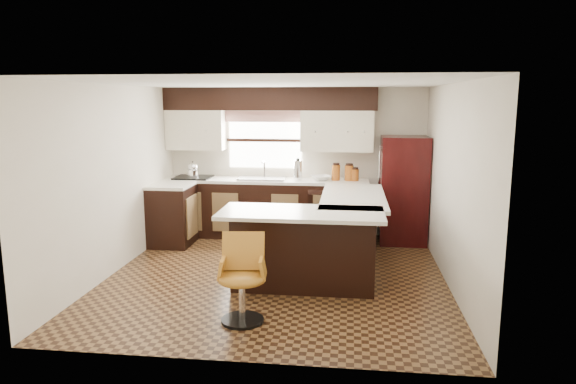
# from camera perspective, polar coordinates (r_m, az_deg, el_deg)

# --- Properties ---
(floor) EXTENTS (4.40, 4.40, 0.00)m
(floor) POSITION_cam_1_polar(r_m,az_deg,el_deg) (6.61, -1.27, -9.28)
(floor) COLOR #49301A
(floor) RESTS_ON ground
(ceiling) EXTENTS (4.40, 4.40, 0.00)m
(ceiling) POSITION_cam_1_polar(r_m,az_deg,el_deg) (6.24, -1.36, 12.00)
(ceiling) COLOR silver
(ceiling) RESTS_ON wall_back
(wall_back) EXTENTS (4.40, 0.00, 4.40)m
(wall_back) POSITION_cam_1_polar(r_m,az_deg,el_deg) (8.48, 0.83, 3.39)
(wall_back) COLOR beige
(wall_back) RESTS_ON floor
(wall_front) EXTENTS (4.40, 0.00, 4.40)m
(wall_front) POSITION_cam_1_polar(r_m,az_deg,el_deg) (4.19, -5.65, -3.69)
(wall_front) COLOR beige
(wall_front) RESTS_ON floor
(wall_left) EXTENTS (0.00, 4.40, 4.40)m
(wall_left) POSITION_cam_1_polar(r_m,az_deg,el_deg) (6.93, -18.76, 1.33)
(wall_left) COLOR beige
(wall_left) RESTS_ON floor
(wall_right) EXTENTS (0.00, 4.40, 4.40)m
(wall_right) POSITION_cam_1_polar(r_m,az_deg,el_deg) (6.36, 17.75, 0.64)
(wall_right) COLOR beige
(wall_right) RESTS_ON floor
(base_cab_back) EXTENTS (3.30, 0.60, 0.90)m
(base_cab_back) POSITION_cam_1_polar(r_m,az_deg,el_deg) (8.37, -2.47, -1.92)
(base_cab_back) COLOR black
(base_cab_back) RESTS_ON floor
(base_cab_left) EXTENTS (0.60, 0.70, 0.90)m
(base_cab_left) POSITION_cam_1_polar(r_m,az_deg,el_deg) (8.09, -12.73, -2.59)
(base_cab_left) COLOR black
(base_cab_left) RESTS_ON floor
(counter_back) EXTENTS (3.30, 0.60, 0.04)m
(counter_back) POSITION_cam_1_polar(r_m,az_deg,el_deg) (8.28, -2.50, 1.28)
(counter_back) COLOR silver
(counter_back) RESTS_ON base_cab_back
(counter_left) EXTENTS (0.60, 0.70, 0.04)m
(counter_left) POSITION_cam_1_polar(r_m,az_deg,el_deg) (8.00, -12.86, 0.72)
(counter_left) COLOR silver
(counter_left) RESTS_ON base_cab_left
(soffit) EXTENTS (3.40, 0.35, 0.36)m
(soffit) POSITION_cam_1_polar(r_m,az_deg,el_deg) (8.30, -2.08, 10.30)
(soffit) COLOR black
(soffit) RESTS_ON wall_back
(upper_cab_left) EXTENTS (0.94, 0.35, 0.64)m
(upper_cab_left) POSITION_cam_1_polar(r_m,az_deg,el_deg) (8.59, -10.18, 6.80)
(upper_cab_left) COLOR beige
(upper_cab_left) RESTS_ON wall_back
(upper_cab_right) EXTENTS (1.14, 0.35, 0.64)m
(upper_cab_right) POSITION_cam_1_polar(r_m,az_deg,el_deg) (8.21, 5.46, 6.77)
(upper_cab_right) COLOR beige
(upper_cab_right) RESTS_ON wall_back
(window_pane) EXTENTS (1.20, 0.02, 0.90)m
(window_pane) POSITION_cam_1_polar(r_m,az_deg,el_deg) (8.49, -2.55, 5.76)
(window_pane) COLOR white
(window_pane) RESTS_ON wall_back
(valance) EXTENTS (1.30, 0.06, 0.18)m
(valance) POSITION_cam_1_polar(r_m,az_deg,el_deg) (8.43, -2.62, 8.39)
(valance) COLOR #D19B93
(valance) RESTS_ON wall_back
(sink) EXTENTS (0.75, 0.45, 0.03)m
(sink) POSITION_cam_1_polar(r_m,az_deg,el_deg) (8.26, -2.86, 1.52)
(sink) COLOR #B2B2B7
(sink) RESTS_ON counter_back
(dishwasher) EXTENTS (0.58, 0.03, 0.78)m
(dishwasher) POSITION_cam_1_polar(r_m,az_deg,el_deg) (7.99, 4.29, -2.66)
(dishwasher) COLOR black
(dishwasher) RESTS_ON floor
(cooktop) EXTENTS (0.58, 0.50, 0.02)m
(cooktop) POSITION_cam_1_polar(r_m,az_deg,el_deg) (8.53, -10.50, 1.62)
(cooktop) COLOR black
(cooktop) RESTS_ON counter_back
(peninsula_long) EXTENTS (0.60, 1.95, 0.90)m
(peninsula_long) POSITION_cam_1_polar(r_m,az_deg,el_deg) (7.01, 6.77, -4.35)
(peninsula_long) COLOR black
(peninsula_long) RESTS_ON floor
(peninsula_return) EXTENTS (1.65, 0.60, 0.90)m
(peninsula_return) POSITION_cam_1_polar(r_m,az_deg,el_deg) (6.10, 1.75, -6.51)
(peninsula_return) COLOR black
(peninsula_return) RESTS_ON floor
(counter_pen_long) EXTENTS (0.84, 1.95, 0.04)m
(counter_pen_long) POSITION_cam_1_polar(r_m,az_deg,el_deg) (6.91, 7.27, -0.57)
(counter_pen_long) COLOR silver
(counter_pen_long) RESTS_ON peninsula_long
(counter_pen_return) EXTENTS (1.89, 0.84, 0.04)m
(counter_pen_return) POSITION_cam_1_polar(r_m,az_deg,el_deg) (5.89, 1.50, -2.35)
(counter_pen_return) COLOR silver
(counter_pen_return) RESTS_ON peninsula_return
(refrigerator) EXTENTS (0.71, 0.68, 1.66)m
(refrigerator) POSITION_cam_1_polar(r_m,az_deg,el_deg) (8.14, 12.69, 0.22)
(refrigerator) COLOR black
(refrigerator) RESTS_ON floor
(bar_chair) EXTENTS (0.52, 0.52, 0.88)m
(bar_chair) POSITION_cam_1_polar(r_m,az_deg,el_deg) (5.19, -5.15, -9.67)
(bar_chair) COLOR #B97923
(bar_chair) RESTS_ON floor
(kettle) EXTENTS (0.19, 0.19, 0.25)m
(kettle) POSITION_cam_1_polar(r_m,az_deg,el_deg) (8.51, -10.51, 2.54)
(kettle) COLOR silver
(kettle) RESTS_ON cooktop
(percolator) EXTENTS (0.14, 0.14, 0.31)m
(percolator) POSITION_cam_1_polar(r_m,az_deg,el_deg) (8.18, 1.10, 2.44)
(percolator) COLOR silver
(percolator) RESTS_ON counter_back
(mixing_bowl) EXTENTS (0.40, 0.40, 0.07)m
(mixing_bowl) POSITION_cam_1_polar(r_m,az_deg,el_deg) (8.17, 3.64, 1.57)
(mixing_bowl) COLOR white
(mixing_bowl) RESTS_ON counter_back
(canister_large) EXTENTS (0.13, 0.13, 0.25)m
(canister_large) POSITION_cam_1_polar(r_m,az_deg,el_deg) (8.17, 5.33, 2.16)
(canister_large) COLOR #994B15
(canister_large) RESTS_ON counter_back
(canister_med) EXTENTS (0.14, 0.14, 0.24)m
(canister_med) POSITION_cam_1_polar(r_m,az_deg,el_deg) (8.17, 6.80, 2.11)
(canister_med) COLOR #994B15
(canister_med) RESTS_ON counter_back
(canister_small) EXTENTS (0.14, 0.14, 0.18)m
(canister_small) POSITION_cam_1_polar(r_m,az_deg,el_deg) (8.17, 7.37, 1.89)
(canister_small) COLOR #994B15
(canister_small) RESTS_ON counter_back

